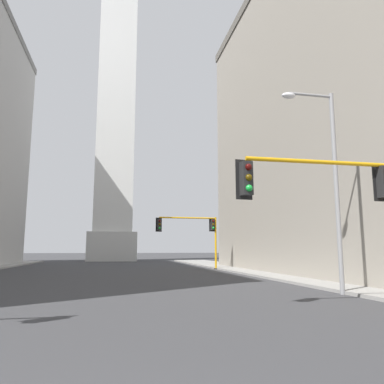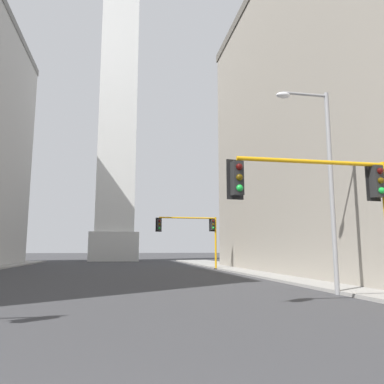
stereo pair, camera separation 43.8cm
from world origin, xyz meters
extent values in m
cube|color=gray|center=(12.49, 22.02, 0.07)|extent=(5.00, 73.39, 0.15)
cube|color=silver|center=(0.00, 61.16, 2.31)|extent=(7.74, 7.74, 4.61)
cube|color=white|center=(0.00, 61.16, 27.37)|extent=(6.19, 6.19, 45.50)
cylinder|color=orange|center=(9.96, 32.62, 2.47)|extent=(0.18, 0.18, 4.94)
cylinder|color=#262626|center=(9.96, 32.62, 0.05)|extent=(0.40, 0.40, 0.10)
cube|color=black|center=(9.67, 32.62, 4.24)|extent=(0.37, 0.37, 1.10)
cube|color=black|center=(9.65, 32.80, 4.24)|extent=(0.58, 0.09, 1.32)
sphere|color=#410907|center=(9.69, 32.43, 4.58)|extent=(0.22, 0.22, 0.22)
sphere|color=#483506|center=(9.69, 32.43, 4.24)|extent=(0.22, 0.22, 0.22)
sphere|color=green|center=(9.69, 32.43, 3.90)|extent=(0.22, 0.22, 0.22)
cylinder|color=orange|center=(7.22, 32.62, 4.84)|extent=(5.46, 0.14, 0.14)
sphere|color=orange|center=(9.96, 32.62, 4.84)|extent=(0.18, 0.18, 0.18)
cube|color=black|center=(4.49, 32.62, 4.17)|extent=(0.37, 0.37, 1.10)
cube|color=black|center=(4.47, 32.80, 4.17)|extent=(0.58, 0.09, 1.32)
sphere|color=#410907|center=(4.51, 32.43, 4.51)|extent=(0.22, 0.22, 0.22)
sphere|color=#483506|center=(4.51, 32.43, 4.17)|extent=(0.22, 0.22, 0.22)
sphere|color=green|center=(4.51, 32.43, 3.83)|extent=(0.22, 0.22, 0.22)
cube|color=black|center=(9.63, 8.89, 4.19)|extent=(0.37, 0.37, 1.10)
cube|color=black|center=(9.61, 9.07, 4.19)|extent=(0.58, 0.09, 1.32)
cylinder|color=orange|center=(7.26, 8.89, 4.79)|extent=(5.33, 0.14, 0.14)
cube|color=black|center=(4.59, 8.89, 4.12)|extent=(0.37, 0.37, 1.10)
cube|color=black|center=(4.57, 9.07, 4.12)|extent=(0.58, 0.09, 1.32)
sphere|color=#410907|center=(4.61, 8.70, 4.46)|extent=(0.22, 0.22, 0.22)
sphere|color=#483506|center=(4.61, 8.70, 4.12)|extent=(0.22, 0.22, 0.22)
sphere|color=green|center=(4.61, 8.70, 3.78)|extent=(0.22, 0.22, 0.22)
cylinder|color=gray|center=(9.93, 12.19, 4.44)|extent=(0.20, 0.20, 8.87)
cylinder|color=gray|center=(8.89, 12.19, 8.72)|extent=(2.08, 0.12, 0.12)
sphere|color=gray|center=(9.93, 12.19, 8.72)|extent=(0.20, 0.20, 0.20)
ellipsoid|color=silver|center=(7.85, 12.19, 8.60)|extent=(0.64, 0.36, 0.26)
camera|label=1|loc=(0.53, -2.34, 1.87)|focal=35.00mm
camera|label=2|loc=(0.96, -2.43, 1.87)|focal=35.00mm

